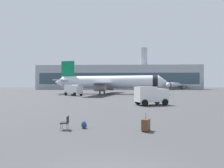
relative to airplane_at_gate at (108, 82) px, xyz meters
name	(u,v)px	position (x,y,z in m)	size (l,w,h in m)	color
airplane_at_gate	(108,82)	(0.00, 0.00, 0.00)	(35.62, 32.33, 10.50)	silver
airplane_taxiing	(177,85)	(37.94, 53.57, -0.89)	(21.16, 22.41, 7.96)	silver
service_truck	(73,90)	(-8.54, -8.52, -2.05)	(5.21, 4.51, 2.90)	white
fuel_truck	(145,88)	(11.47, 0.14, -1.88)	(6.44, 4.12, 3.20)	navy
cargo_van	(151,95)	(7.90, -30.53, -2.21)	(4.81, 3.49, 2.60)	white
safety_cone_near	(60,94)	(-12.06, -8.74, -3.35)	(0.44, 0.44, 0.61)	#F2590C
safety_cone_mid	(135,96)	(7.14, -13.28, -3.32)	(0.44, 0.44, 0.67)	#F2590C
rolling_suitcase	(146,125)	(5.06, -45.15, -3.27)	(0.63, 0.75, 1.10)	brown
traveller_backpack	(84,125)	(1.11, -44.55, -3.42)	(0.36, 0.40, 0.48)	navy
gate_chair	(66,122)	(0.02, -45.01, -3.16)	(0.50, 0.50, 0.86)	black
terminal_building	(118,78)	(3.25, 63.92, 3.84)	(100.43, 20.83, 26.79)	#9EA3AD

